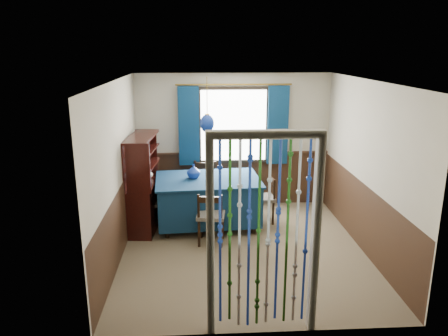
{
  "coord_description": "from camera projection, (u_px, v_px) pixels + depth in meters",
  "views": [
    {
      "loc": [
        -0.64,
        -6.0,
        2.93
      ],
      "look_at": [
        -0.25,
        0.63,
        1.1
      ],
      "focal_mm": 35.0,
      "sensor_mm": 36.0,
      "label": 1
    }
  ],
  "objects": [
    {
      "name": "window",
      "position": [
        233.0,
        125.0,
        8.05
      ],
      "size": [
        1.32,
        0.12,
        1.42
      ],
      "primitive_type": "cube",
      "color": "black",
      "rests_on": "wall_back"
    },
    {
      "name": "wall_right",
      "position": [
        367.0,
        168.0,
        6.36
      ],
      "size": [
        0.0,
        4.0,
        4.0
      ],
      "primitive_type": "plane",
      "rotation": [
        1.57,
        0.0,
        -1.57
      ],
      "color": "#BAB098",
      "rests_on": "ground"
    },
    {
      "name": "vase_table",
      "position": [
        194.0,
        172.0,
        7.27
      ],
      "size": [
        0.25,
        0.25,
        0.22
      ],
      "primitive_type": "imported",
      "rotation": [
        0.0,
        0.0,
        -0.25
      ],
      "color": "navy",
      "rests_on": "dining_table"
    },
    {
      "name": "vase_sideboard",
      "position": [
        148.0,
        173.0,
        7.45
      ],
      "size": [
        0.17,
        0.17,
        0.17
      ],
      "primitive_type": "imported",
      "rotation": [
        0.0,
        0.0,
        0.06
      ],
      "color": "beige",
      "rests_on": "sideboard"
    },
    {
      "name": "wainscot_left",
      "position": [
        122.0,
        221.0,
        6.35
      ],
      "size": [
        0.0,
        4.0,
        4.0
      ],
      "primitive_type": "plane",
      "rotation": [
        1.57,
        0.0,
        1.57
      ],
      "color": "#352014",
      "rests_on": "ground"
    },
    {
      "name": "dining_table",
      "position": [
        208.0,
        199.0,
        7.36
      ],
      "size": [
        1.8,
        1.3,
        0.83
      ],
      "rotation": [
        0.0,
        0.0,
        0.07
      ],
      "color": "#0E2B4A",
      "rests_on": "floor"
    },
    {
      "name": "doorway",
      "position": [
        263.0,
        239.0,
        4.44
      ],
      "size": [
        1.16,
        0.12,
        2.18
      ],
      "primitive_type": null,
      "color": "silver",
      "rests_on": "ground"
    },
    {
      "name": "wall_back",
      "position": [
        233.0,
        141.0,
        8.18
      ],
      "size": [
        3.6,
        0.0,
        3.6
      ],
      "primitive_type": "plane",
      "rotation": [
        1.57,
        0.0,
        0.0
      ],
      "color": "#BAB098",
      "rests_on": "ground"
    },
    {
      "name": "bowl_shelf",
      "position": [
        144.0,
        169.0,
        6.85
      ],
      "size": [
        0.24,
        0.24,
        0.05
      ],
      "primitive_type": "imported",
      "rotation": [
        0.0,
        0.0,
        -0.11
      ],
      "color": "beige",
      "rests_on": "sideboard"
    },
    {
      "name": "pendant_lamp",
      "position": [
        207.0,
        123.0,
        7.02
      ],
      "size": [
        0.23,
        0.23,
        0.89
      ],
      "color": "olive",
      "rests_on": "ceiling"
    },
    {
      "name": "floor",
      "position": [
        243.0,
        249.0,
        6.59
      ],
      "size": [
        4.0,
        4.0,
        0.0
      ],
      "primitive_type": "plane",
      "color": "brown",
      "rests_on": "ground"
    },
    {
      "name": "wall_front",
      "position": [
        265.0,
        224.0,
        4.33
      ],
      "size": [
        3.6,
        0.0,
        3.6
      ],
      "primitive_type": "plane",
      "rotation": [
        -1.57,
        0.0,
        0.0
      ],
      "color": "#BAB098",
      "rests_on": "ground"
    },
    {
      "name": "ceiling",
      "position": [
        245.0,
        81.0,
        5.92
      ],
      "size": [
        4.0,
        4.0,
        0.0
      ],
      "primitive_type": "plane",
      "rotation": [
        3.14,
        0.0,
        0.0
      ],
      "color": "silver",
      "rests_on": "ground"
    },
    {
      "name": "chair_right",
      "position": [
        264.0,
        198.0,
        7.52
      ],
      "size": [
        0.41,
        0.43,
        0.81
      ],
      "rotation": [
        0.0,
        0.0,
        1.65
      ],
      "color": "black",
      "rests_on": "floor"
    },
    {
      "name": "chair_near",
      "position": [
        211.0,
        216.0,
        6.67
      ],
      "size": [
        0.46,
        0.45,
        0.84
      ],
      "rotation": [
        0.0,
        0.0,
        -0.12
      ],
      "color": "black",
      "rests_on": "floor"
    },
    {
      "name": "wainscot_right",
      "position": [
        361.0,
        216.0,
        6.55
      ],
      "size": [
        0.0,
        4.0,
        4.0
      ],
      "primitive_type": "plane",
      "rotation": [
        1.57,
        0.0,
        -1.57
      ],
      "color": "#352014",
      "rests_on": "ground"
    },
    {
      "name": "wall_left",
      "position": [
        117.0,
        171.0,
        6.15
      ],
      "size": [
        0.0,
        4.0,
        4.0
      ],
      "primitive_type": "plane",
      "rotation": [
        1.57,
        0.0,
        1.57
      ],
      "color": "#BAB098",
      "rests_on": "ground"
    },
    {
      "name": "sideboard",
      "position": [
        144.0,
        195.0,
        7.29
      ],
      "size": [
        0.51,
        1.23,
        1.57
      ],
      "rotation": [
        0.0,
        0.0,
        -0.08
      ],
      "color": "black",
      "rests_on": "floor"
    },
    {
      "name": "chair_far",
      "position": [
        204.0,
        186.0,
        8.01
      ],
      "size": [
        0.53,
        0.51,
        0.92
      ],
      "rotation": [
        0.0,
        0.0,
        2.95
      ],
      "color": "black",
      "rests_on": "floor"
    },
    {
      "name": "wainscot_back",
      "position": [
        233.0,
        179.0,
        8.36
      ],
      "size": [
        3.6,
        0.0,
        3.6
      ],
      "primitive_type": "plane",
      "rotation": [
        1.57,
        0.0,
        0.0
      ],
      "color": "#352014",
      "rests_on": "ground"
    },
    {
      "name": "chair_left",
      "position": [
        147.0,
        204.0,
        7.24
      ],
      "size": [
        0.5,
        0.51,
        0.82
      ],
      "rotation": [
        0.0,
        0.0,
        -1.23
      ],
      "color": "black",
      "rests_on": "floor"
    },
    {
      "name": "wainscot_front",
      "position": [
        263.0,
        290.0,
        4.54
      ],
      "size": [
        3.6,
        0.0,
        3.6
      ],
      "primitive_type": "plane",
      "rotation": [
        -1.57,
        0.0,
        0.0
      ],
      "color": "#352014",
      "rests_on": "ground"
    }
  ]
}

